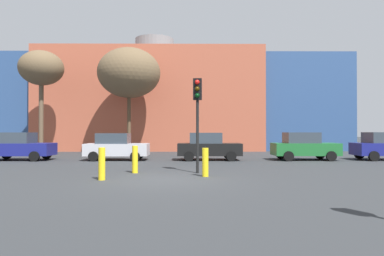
% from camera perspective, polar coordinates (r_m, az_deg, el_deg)
% --- Properties ---
extents(ground_plane, '(200.00, 200.00, 0.00)m').
position_cam_1_polar(ground_plane, '(12.62, -4.51, -8.54)').
color(ground_plane, '#2D3033').
extents(building_backdrop, '(37.09, 12.10, 11.39)m').
position_cam_1_polar(building_backdrop, '(36.05, -6.24, 4.01)').
color(building_backdrop, '#B2563D').
rests_on(building_backdrop, ground_plane).
extents(parked_car_0, '(3.91, 1.92, 1.69)m').
position_cam_1_polar(parked_car_0, '(23.38, -26.80, -2.75)').
color(parked_car_0, navy).
rests_on(parked_car_0, ground_plane).
extents(parked_car_1, '(3.79, 1.86, 1.64)m').
position_cam_1_polar(parked_car_1, '(21.43, -12.48, -3.06)').
color(parked_car_1, silver).
rests_on(parked_car_1, ground_plane).
extents(parked_car_2, '(3.87, 1.90, 1.68)m').
position_cam_1_polar(parked_car_2, '(20.99, 2.72, -3.09)').
color(parked_car_2, black).
rests_on(parked_car_2, ground_plane).
extents(parked_car_3, '(3.91, 1.92, 1.69)m').
position_cam_1_polar(parked_car_3, '(22.11, 18.11, -2.91)').
color(parked_car_3, '#1E662D').
rests_on(parked_car_3, ground_plane).
extents(traffic_light_island, '(0.38, 0.38, 3.98)m').
position_cam_1_polar(traffic_light_island, '(14.45, 0.91, 4.09)').
color(traffic_light_island, black).
rests_on(traffic_light_island, ground_plane).
extents(bare_tree_0, '(4.87, 4.87, 8.27)m').
position_cam_1_polar(bare_tree_0, '(27.49, -10.40, 8.96)').
color(bare_tree_0, brown).
rests_on(bare_tree_0, ground_plane).
extents(bare_tree_1, '(3.33, 3.33, 7.97)m').
position_cam_1_polar(bare_tree_1, '(29.14, -23.75, 8.95)').
color(bare_tree_1, brown).
rests_on(bare_tree_1, ground_plane).
extents(bollard_yellow_0, '(0.24, 0.24, 1.15)m').
position_cam_1_polar(bollard_yellow_0, '(14.68, -9.45, -5.17)').
color(bollard_yellow_0, yellow).
rests_on(bollard_yellow_0, ground_plane).
extents(bollard_yellow_1, '(0.24, 0.24, 1.17)m').
position_cam_1_polar(bollard_yellow_1, '(12.80, -14.76, -5.78)').
color(bollard_yellow_1, yellow).
rests_on(bollard_yellow_1, ground_plane).
extents(bollard_yellow_2, '(0.24, 0.24, 1.11)m').
position_cam_1_polar(bollard_yellow_2, '(13.35, 2.23, -5.71)').
color(bollard_yellow_2, yellow).
rests_on(bollard_yellow_2, ground_plane).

